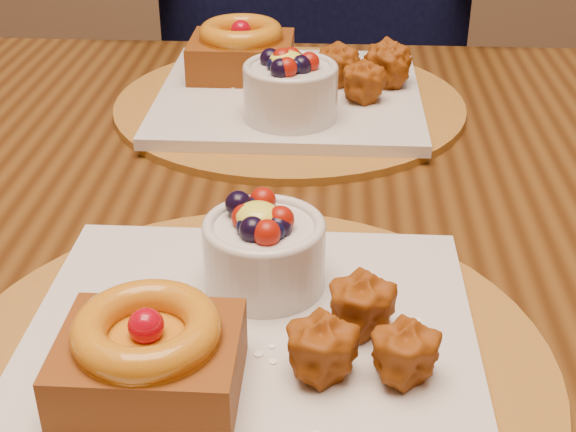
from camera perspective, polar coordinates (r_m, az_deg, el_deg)
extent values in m
cube|color=#351C09|center=(0.70, -0.92, -0.50)|extent=(1.60, 0.90, 0.04)
cylinder|color=brown|center=(0.50, -2.82, -10.69)|extent=(0.38, 0.38, 0.01)
cube|color=beige|center=(0.50, -2.85, -9.81)|extent=(0.28, 0.28, 0.01)
cube|color=#481F06|center=(0.46, -9.78, -10.35)|extent=(0.10, 0.08, 0.04)
torus|color=#944009|center=(0.44, -10.04, -7.91)|extent=(0.08, 0.08, 0.02)
sphere|color=#930211|center=(0.44, -10.07, -7.71)|extent=(0.02, 0.02, 0.02)
sphere|color=#96420A|center=(0.50, 5.20, -6.30)|extent=(0.04, 0.04, 0.04)
sphere|color=#96420A|center=(0.46, 2.36, -9.37)|extent=(0.04, 0.04, 0.04)
sphere|color=#96420A|center=(0.47, 8.25, -9.50)|extent=(0.04, 0.04, 0.04)
cylinder|color=beige|center=(0.53, -1.69, -2.83)|extent=(0.08, 0.08, 0.05)
torus|color=beige|center=(0.52, -1.73, -0.73)|extent=(0.08, 0.08, 0.01)
ellipsoid|color=yellow|center=(0.52, -2.18, 0.04)|extent=(0.03, 0.03, 0.02)
cylinder|color=brown|center=(0.88, 0.12, 7.99)|extent=(0.38, 0.38, 0.01)
cube|color=beige|center=(0.88, 0.12, 8.60)|extent=(0.28, 0.28, 0.01)
cube|color=#481F06|center=(0.92, -3.32, 11.25)|extent=(0.11, 0.09, 0.04)
torus|color=#944009|center=(0.91, -3.37, 12.92)|extent=(0.09, 0.09, 0.02)
sphere|color=#930211|center=(0.91, -3.37, 13.04)|extent=(0.02, 0.02, 0.02)
sphere|color=#96420A|center=(0.85, 5.35, 9.50)|extent=(0.05, 0.05, 0.05)
sphere|color=#96420A|center=(0.89, 3.52, 10.65)|extent=(0.05, 0.05, 0.05)
sphere|color=#96420A|center=(0.90, 7.03, 10.52)|extent=(0.05, 0.05, 0.05)
cylinder|color=beige|center=(0.80, 0.17, 8.74)|extent=(0.09, 0.09, 0.05)
torus|color=beige|center=(0.79, 0.18, 10.50)|extent=(0.09, 0.09, 0.01)
ellipsoid|color=yellow|center=(0.79, -0.12, 11.06)|extent=(0.03, 0.03, 0.02)
cube|color=black|center=(1.41, 0.91, 4.43)|extent=(0.51, 0.51, 0.04)
cylinder|color=black|center=(1.40, -8.65, -8.17)|extent=(0.04, 0.04, 0.47)
cylinder|color=black|center=(1.36, 8.55, -9.58)|extent=(0.04, 0.04, 0.47)
cylinder|color=black|center=(1.73, -5.11, 0.06)|extent=(0.04, 0.04, 0.47)
cylinder|color=black|center=(1.70, 8.58, -0.84)|extent=(0.04, 0.04, 0.47)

